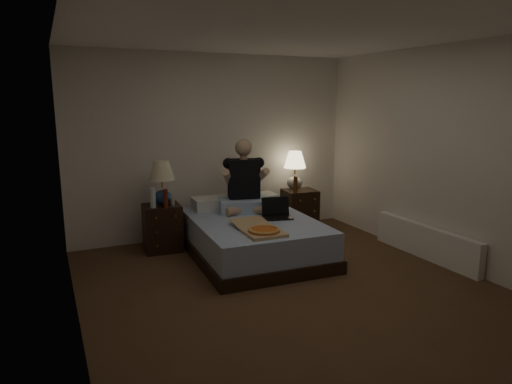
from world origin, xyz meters
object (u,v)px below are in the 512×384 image
beer_bottle_left (165,198)px  pizza_box (264,231)px  nightstand_left (162,228)px  beer_bottle_right (296,185)px  water_bottle (153,198)px  bed (253,238)px  radiator (425,242)px  laptop (278,209)px  soda_can (172,202)px  lamp_left (162,183)px  nightstand_right (300,210)px  lamp_right (295,170)px  person (244,176)px

beer_bottle_left → pizza_box: 1.41m
nightstand_left → beer_bottle_right: beer_bottle_right is taller
nightstand_left → water_bottle: bearing=-137.7°
bed → radiator: bed is taller
bed → laptop: laptop is taller
water_bottle → bed: bearing=-28.7°
water_bottle → radiator: bearing=-27.6°
soda_can → beer_bottle_left: size_ratio=0.43×
lamp_left → nightstand_right: bearing=2.6°
water_bottle → pizza_box: bearing=-53.2°
water_bottle → radiator: (2.93, -1.53, -0.51)m
bed → laptop: size_ratio=5.45×
lamp_right → water_bottle: size_ratio=2.24×
nightstand_right → soda_can: (-1.95, -0.20, 0.34)m
bed → lamp_left: (-0.93, 0.69, 0.64)m
lamp_left → laptop: lamp_left is taller
nightstand_left → lamp_right: 2.11m
beer_bottle_left → radiator: beer_bottle_left is taller
soda_can → laptop: 1.31m
nightstand_right → lamp_left: size_ratio=1.06×
pizza_box → lamp_right: bearing=52.3°
radiator → beer_bottle_right: bearing=119.5°
nightstand_right → person: (-1.03, -0.35, 0.63)m
beer_bottle_right → laptop: beer_bottle_right is taller
nightstand_left → beer_bottle_right: size_ratio=2.56×
beer_bottle_right → radiator: size_ratio=0.14×
water_bottle → laptop: (1.36, -0.67, -0.13)m
lamp_right → radiator: (0.79, -1.81, -0.67)m
soda_can → laptop: laptop is taller
laptop → bed: bearing=176.9°
water_bottle → soda_can: (0.23, -0.00, -0.07)m
laptop → pizza_box: size_ratio=0.45×
lamp_left → pizza_box: lamp_left is taller
beer_bottle_right → laptop: size_ratio=0.68×
lamp_left → person: bearing=-14.1°
radiator → lamp_right: bearing=113.5°
beer_bottle_right → radiator: (0.90, -1.59, -0.51)m
lamp_right → water_bottle: lamp_right is taller
lamp_left → pizza_box: size_ratio=0.74×
laptop → radiator: (1.57, -0.86, -0.38)m
lamp_left → beer_bottle_left: lamp_left is taller
bed → lamp_left: size_ratio=3.31×
beer_bottle_right → lamp_right: bearing=63.1°
bed → pizza_box: size_ratio=2.44×
lamp_left → beer_bottle_right: size_ratio=2.43×
bed → pizza_box: 0.71m
lamp_right → laptop: size_ratio=1.65×
nightstand_right → beer_bottle_right: size_ratio=2.57×
bed → lamp_right: size_ratio=3.31×
nightstand_right → radiator: nightstand_right is taller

